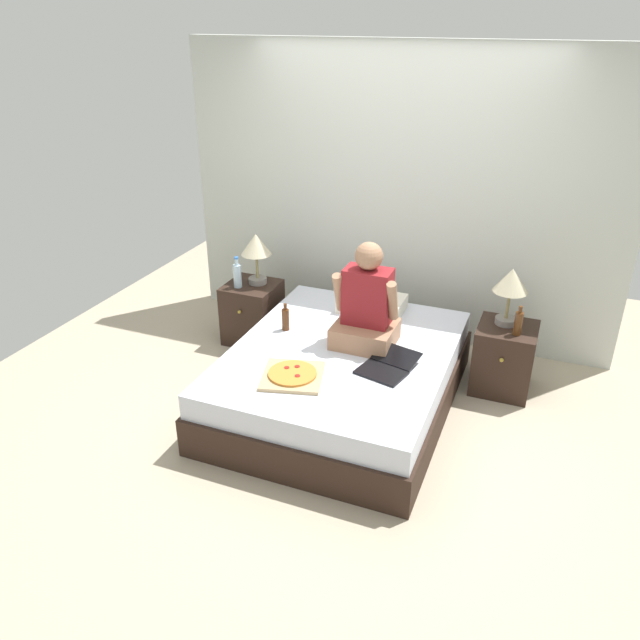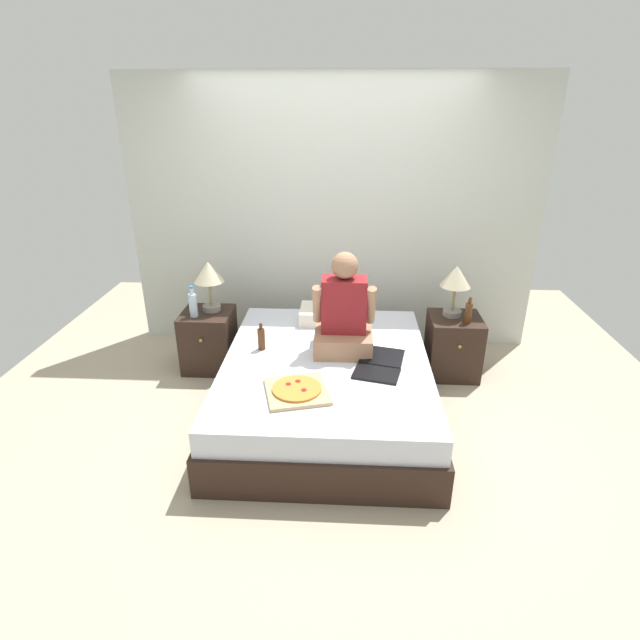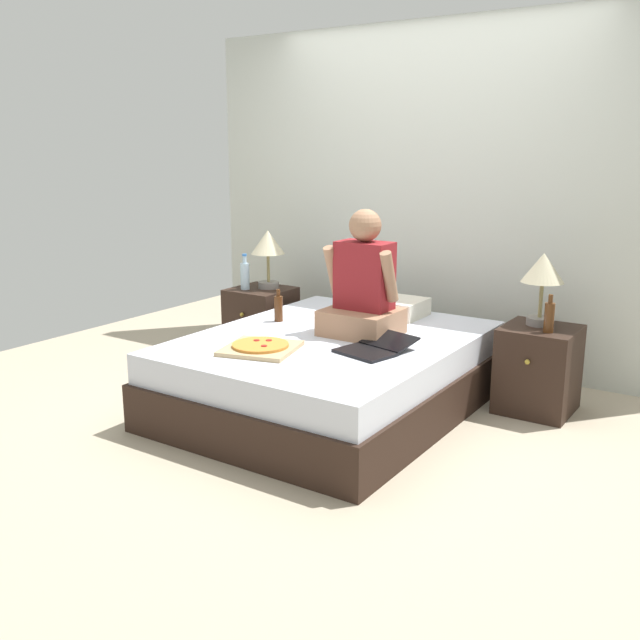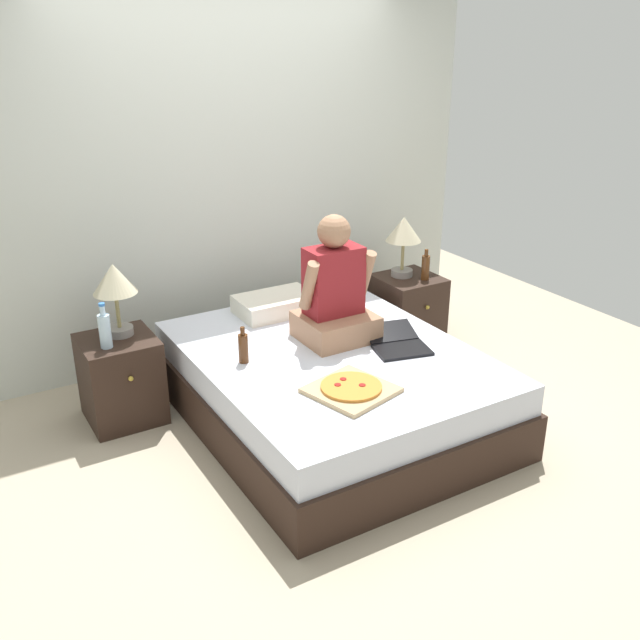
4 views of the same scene
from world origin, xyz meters
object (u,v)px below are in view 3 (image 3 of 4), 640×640
(water_bottle, at_px, (245,275))
(beer_bottle, at_px, (549,317))
(person_seated, at_px, (363,289))
(laptop, at_px, (373,348))
(nightstand_left, at_px, (261,322))
(pizza_box, at_px, (260,347))
(nightstand_right, at_px, (538,369))
(lamp_on_right_nightstand, at_px, (543,273))
(bed, at_px, (331,373))
(lamp_on_left_nightstand, at_px, (268,246))
(beer_bottle_on_bed, at_px, (278,308))

(water_bottle, bearing_deg, beer_bottle, -0.25)
(person_seated, height_order, laptop, person_seated)
(nightstand_left, height_order, pizza_box, nightstand_left)
(nightstand_right, height_order, lamp_on_right_nightstand, lamp_on_right_nightstand)
(bed, distance_m, nightstand_left, 1.29)
(lamp_on_left_nightstand, height_order, person_seated, person_seated)
(bed, distance_m, lamp_on_right_nightstand, 1.44)
(lamp_on_left_nightstand, relative_size, person_seated, 0.58)
(lamp_on_right_nightstand, relative_size, pizza_box, 0.92)
(nightstand_left, distance_m, nightstand_right, 2.19)
(lamp_on_left_nightstand, bearing_deg, beer_bottle, -3.87)
(nightstand_left, bearing_deg, lamp_on_left_nightstand, 51.37)
(lamp_on_left_nightstand, distance_m, laptop, 1.73)
(nightstand_left, distance_m, beer_bottle, 2.29)
(pizza_box, distance_m, beer_bottle_on_bed, 0.71)
(lamp_on_left_nightstand, bearing_deg, beer_bottle_on_bed, -47.61)
(beer_bottle_on_bed, bearing_deg, nightstand_left, 136.95)
(bed, xyz_separation_m, pizza_box, (-0.18, -0.49, 0.26))
(bed, height_order, nightstand_left, nightstand_left)
(bed, distance_m, pizza_box, 0.58)
(lamp_on_right_nightstand, bearing_deg, pizza_box, -135.52)
(water_bottle, distance_m, person_seated, 1.37)
(bed, bearing_deg, pizza_box, -109.76)
(nightstand_left, height_order, lamp_on_left_nightstand, lamp_on_left_nightstand)
(nightstand_right, height_order, beer_bottle_on_bed, beer_bottle_on_bed)
(pizza_box, bearing_deg, lamp_on_left_nightstand, 125.82)
(water_bottle, bearing_deg, lamp_on_right_nightstand, 3.58)
(pizza_box, xyz_separation_m, beer_bottle_on_bed, (-0.34, 0.62, 0.07))
(pizza_box, bearing_deg, bed, 70.24)
(water_bottle, height_order, lamp_on_right_nightstand, lamp_on_right_nightstand)
(bed, relative_size, lamp_on_right_nightstand, 4.43)
(lamp_on_right_nightstand, bearing_deg, nightstand_left, -178.67)
(lamp_on_left_nightstand, bearing_deg, water_bottle, -130.60)
(water_bottle, xyz_separation_m, beer_bottle, (2.34, -0.01, -0.02))
(bed, distance_m, lamp_on_left_nightstand, 1.43)
(bed, distance_m, beer_bottle_on_bed, 0.62)
(nightstand_left, xyz_separation_m, lamp_on_right_nightstand, (2.16, 0.05, 0.60))
(beer_bottle, xyz_separation_m, beer_bottle_on_bed, (-1.68, -0.44, -0.07))
(beer_bottle_on_bed, bearing_deg, person_seated, 2.76)
(nightstand_right, bearing_deg, nightstand_left, 180.00)
(lamp_on_left_nightstand, distance_m, pizza_box, 1.55)
(lamp_on_right_nightstand, bearing_deg, beer_bottle_on_bed, -159.36)
(bed, height_order, beer_bottle_on_bed, beer_bottle_on_bed)
(bed, distance_m, laptop, 0.49)
(laptop, bearing_deg, water_bottle, 154.50)
(laptop, bearing_deg, bed, 158.09)
(nightstand_right, xyz_separation_m, beer_bottle_on_bed, (-1.61, -0.54, 0.29))
(lamp_on_right_nightstand, bearing_deg, water_bottle, -176.42)
(bed, height_order, nightstand_right, nightstand_right)
(person_seated, relative_size, pizza_box, 1.59)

